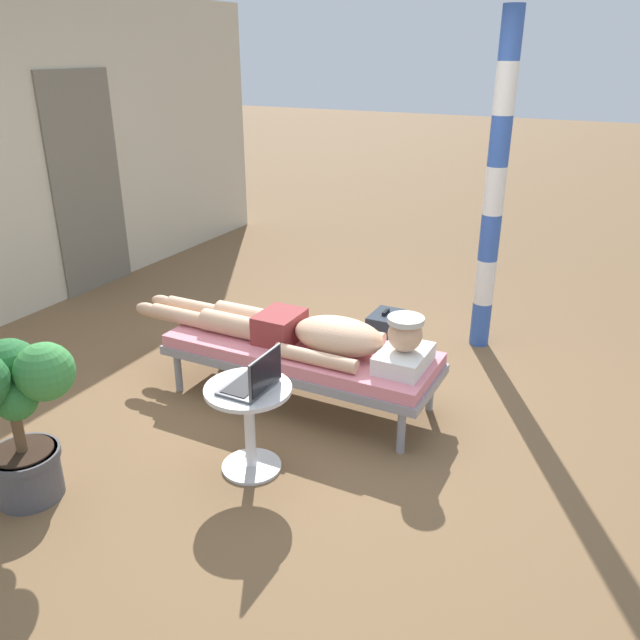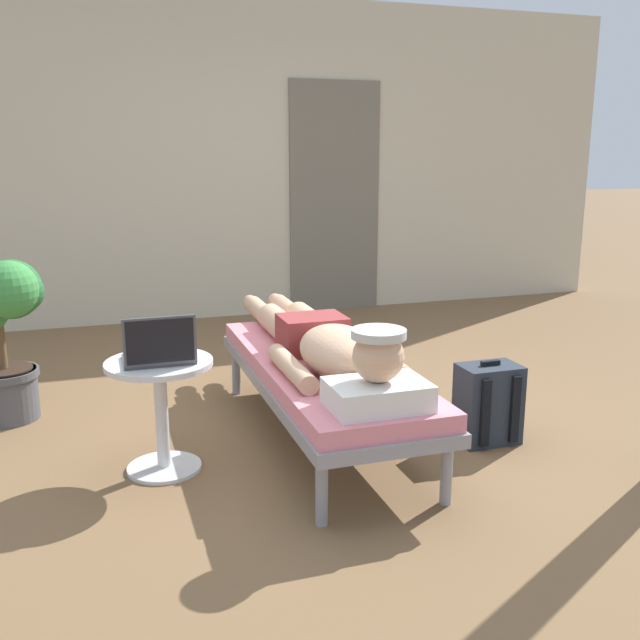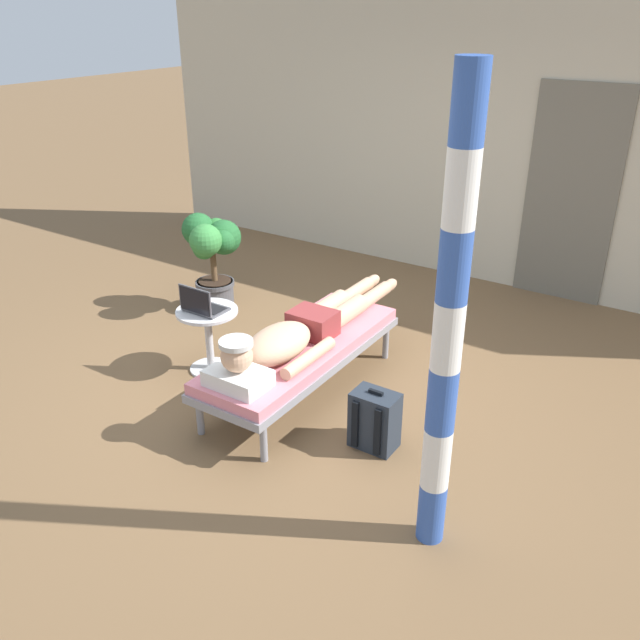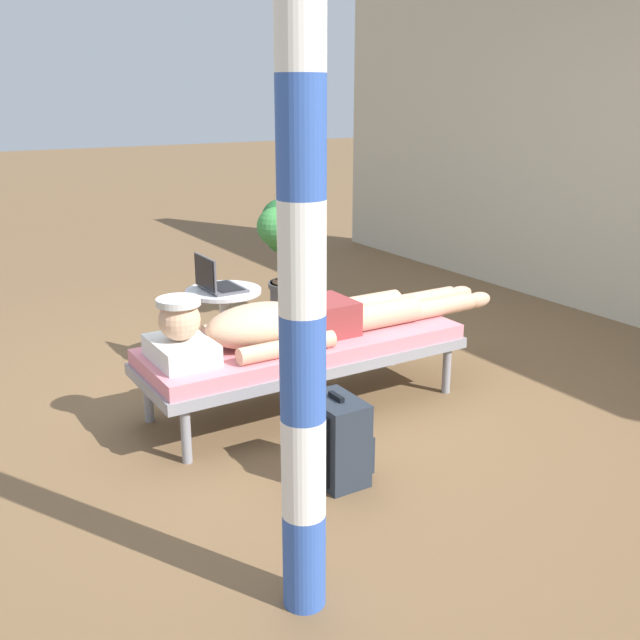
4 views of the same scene
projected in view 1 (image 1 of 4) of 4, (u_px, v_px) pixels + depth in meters
The scene contains 9 objects.
ground_plane at pixel (293, 410), 4.26m from camera, with size 40.00×40.00×0.00m, color brown.
house_door_panel at pixel (87, 184), 6.08m from camera, with size 0.84×0.03×2.04m, color #6D6759.
lounge_chair at pixel (300, 354), 4.25m from camera, with size 0.64×1.84×0.42m.
person_reclining at pixel (306, 331), 4.16m from camera, with size 0.53×2.17×0.33m.
side_table at pixel (249, 414), 3.54m from camera, with size 0.48×0.48×0.52m.
laptop at pixel (255, 380), 3.43m from camera, with size 0.31×0.24×0.23m.
backpack at pixel (384, 339), 4.83m from camera, with size 0.30×0.26×0.42m.
potted_plant at pixel (14, 400), 3.22m from camera, with size 0.56×0.56×0.92m.
porch_post at pixel (495, 191), 4.73m from camera, with size 0.15×0.15×2.49m.
Camera 1 is at (-3.20, -1.83, 2.22)m, focal length 36.07 mm.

